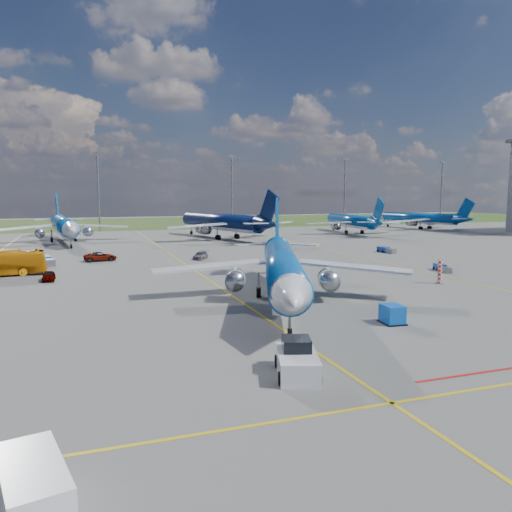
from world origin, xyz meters
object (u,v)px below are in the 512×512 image
object	(u,v)px
bg_jet_ne	(350,233)
service_car_a	(49,276)
baggage_tug_w	(442,268)
baggage_tug_c	(46,261)
bg_jet_ene	(419,229)
service_van	(33,492)
uld_container	(392,314)
bg_jet_nnw	(65,243)
main_airliner	(282,302)
service_car_b	(100,257)
bg_jet_n	(221,238)
baggage_tug_e	(386,250)
service_car_c	(201,255)
pushback_tug	(297,361)
warning_post	(440,271)

from	to	relation	value
bg_jet_ne	service_car_a	bearing A→B (deg)	42.21
baggage_tug_w	baggage_tug_c	size ratio (longest dim) A/B	0.76
bg_jet_ene	service_van	world-z (taller)	bg_jet_ene
uld_container	service_van	distance (m)	31.90
bg_jet_nnw	main_airliner	xyz separation A→B (m)	(22.56, -73.33, 0.00)
service_car_b	bg_jet_ene	bearing A→B (deg)	-73.00
bg_jet_n	baggage_tug_e	bearing A→B (deg)	100.91
service_car_c	baggage_tug_w	world-z (taller)	service_car_c
bg_jet_n	baggage_tug_e	size ratio (longest dim) A/B	9.82
pushback_tug	service_van	bearing A→B (deg)	-128.06
pushback_tug	service_car_b	bearing A→B (deg)	116.83
bg_jet_nnw	bg_jet_ene	size ratio (longest dim) A/B	1.13
bg_jet_ene	pushback_tug	bearing A→B (deg)	33.18
main_airliner	baggage_tug_w	world-z (taller)	main_airliner
baggage_tug_c	service_car_b	bearing A→B (deg)	-7.35
main_airliner	bg_jet_ene	bearing A→B (deg)	66.00
bg_jet_ne	baggage_tug_e	size ratio (longest dim) A/B	8.41
service_car_c	bg_jet_ene	bearing A→B (deg)	61.58
bg_jet_nnw	main_airliner	size ratio (longest dim) A/B	1.06
bg_jet_ne	service_car_c	world-z (taller)	bg_jet_ne
pushback_tug	baggage_tug_c	size ratio (longest dim) A/B	1.12
bg_jet_ene	uld_container	world-z (taller)	bg_jet_ene
service_van	baggage_tug_e	bearing A→B (deg)	35.57
bg_jet_n	uld_container	bearing A→B (deg)	67.16
service_car_a	baggage_tug_e	size ratio (longest dim) A/B	0.81
bg_jet_n	service_car_b	distance (m)	44.70
main_airliner	baggage_tug_c	bearing A→B (deg)	142.94
main_airliner	baggage_tug_w	bearing A→B (deg)	40.91
service_car_a	baggage_tug_e	bearing A→B (deg)	12.77
pushback_tug	uld_container	world-z (taller)	pushback_tug
service_van	baggage_tug_e	xyz separation A→B (m)	(55.24, 61.74, -0.52)
bg_jet_ne	bg_jet_ene	distance (m)	30.27
main_airliner	pushback_tug	world-z (taller)	main_airliner
service_car_a	baggage_tug_e	world-z (taller)	service_car_a
uld_container	service_van	world-z (taller)	service_van
bg_jet_ene	service_car_c	world-z (taller)	bg_jet_ene
pushback_tug	baggage_tug_e	xyz separation A→B (m)	(41.34, 52.27, -0.40)
service_van	service_car_a	bearing A→B (deg)	79.97
bg_jet_ne	main_airliner	world-z (taller)	main_airliner
bg_jet_nnw	service_car_b	xyz separation A→B (m)	(6.37, -34.80, 0.72)
uld_container	service_van	size ratio (longest dim) A/B	0.44
bg_jet_nnw	uld_container	xyz separation A→B (m)	(28.21, -84.11, 0.79)
bg_jet_ene	baggage_tug_c	size ratio (longest dim) A/B	6.33
bg_jet_ene	service_car_b	world-z (taller)	bg_jet_ene
bg_jet_nnw	baggage_tug_w	xyz separation A→B (m)	(51.62, -62.08, 0.44)
warning_post	bg_jet_n	size ratio (longest dim) A/B	0.07
uld_container	service_car_c	bearing A→B (deg)	102.66
main_airliner	service_car_b	xyz separation A→B (m)	(-16.19, 38.52, 0.72)
service_car_a	service_car_c	world-z (taller)	service_car_c
main_airliner	baggage_tug_e	size ratio (longest dim) A/B	8.62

